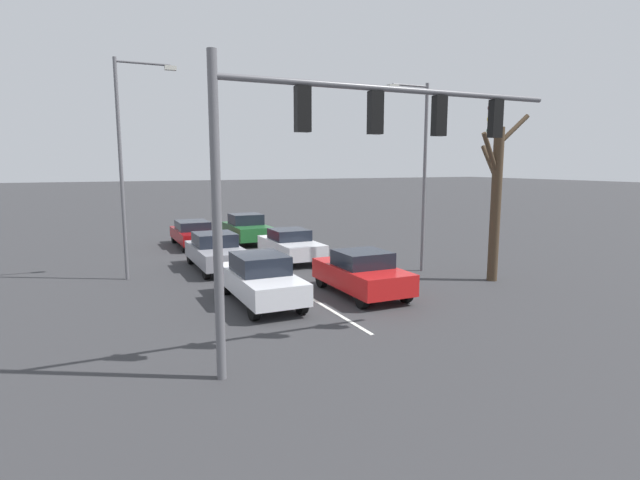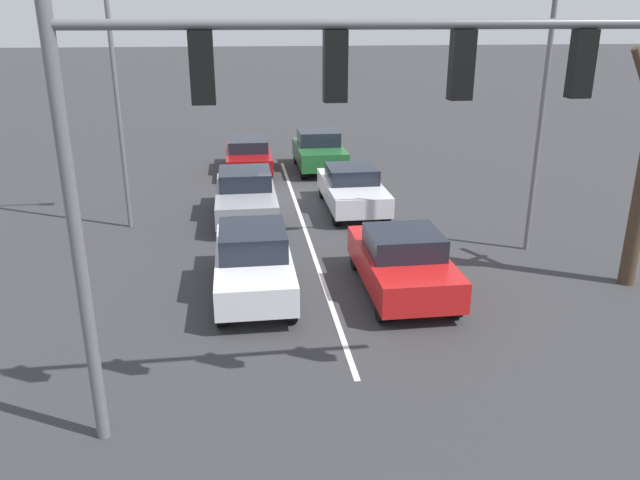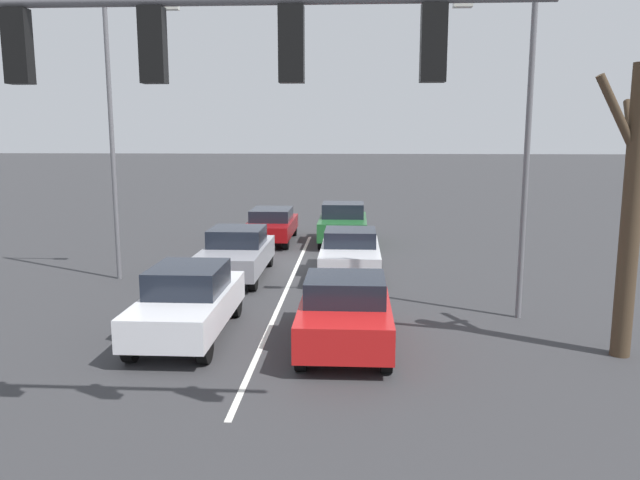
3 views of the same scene
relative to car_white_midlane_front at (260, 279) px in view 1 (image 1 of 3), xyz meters
name	(u,v)px [view 1 (image 1 of 3)]	position (x,y,z in m)	size (l,w,h in m)	color
ground_plane	(244,258)	(-1.73, -7.81, -0.82)	(240.00, 240.00, 0.00)	#333335
lane_stripe_left_divider	(264,270)	(-1.73, -4.81, -0.82)	(0.12, 18.00, 0.01)	silver
car_white_midlane_front	(260,279)	(0.00, 0.00, 0.00)	(1.76, 4.44, 1.62)	silver
car_red_leftlane_front	(361,273)	(-3.53, 0.42, -0.05)	(1.90, 4.12, 1.54)	red
car_gray_midlane_second	(216,251)	(0.05, -5.95, -0.04)	(1.89, 4.54, 1.55)	gray
car_silver_leftlane_second	(291,245)	(-3.57, -6.39, -0.08)	(1.85, 4.37, 1.47)	silver
car_darkgreen_leftlane_third	(247,229)	(-3.22, -12.32, 0.01)	(1.93, 4.06, 1.67)	#1E5928
car_maroon_midlane_third	(193,233)	(-0.20, -12.49, -0.08)	(1.84, 4.54, 1.41)	maroon
traffic_signal_gantry	(348,142)	(-0.43, 5.17, 4.17)	(8.84, 0.37, 6.70)	slate
street_lamp_right_shoulder	(127,154)	(3.46, -5.48, 4.06)	(2.29, 0.24, 8.43)	slate
street_lamp_left_shoulder	(421,165)	(-7.59, -1.92, 3.66)	(1.93, 0.24, 7.74)	slate
bare_tree_near	(496,197)	(-9.23, 0.68, 2.43)	(2.32, 1.28, 6.39)	#423323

